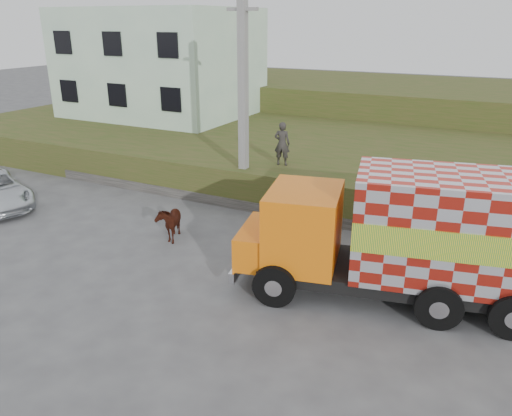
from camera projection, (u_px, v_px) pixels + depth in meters
The scene contains 9 objects.
ground at pixel (203, 255), 15.49m from camera, with size 120.00×120.00×0.00m, color #474749.
embankment at pixel (317, 158), 23.56m from camera, with size 40.00×12.00×1.50m, color #314617.
embankment_far at pixel (380, 105), 33.30m from camera, with size 40.00×12.00×3.00m, color #314617.
retaining_strip at pixel (217, 199), 19.77m from camera, with size 16.00×0.50×0.40m, color #595651.
building at pixel (162, 62), 29.40m from camera, with size 10.00×8.00×6.00m, color silver.
utility_pole at pixel (243, 101), 18.31m from camera, with size 1.20×0.30×8.00m.
cargo_truck at pixel (406, 236), 12.52m from camera, with size 8.04×4.04×3.44m.
cow at pixel (169, 221), 16.51m from camera, with size 0.65×1.43×1.21m, color black.
pedestrian at pixel (282, 144), 19.35m from camera, with size 0.62×0.41×1.70m, color #2D2B28.
Camera 1 is at (7.82, -11.70, 6.86)m, focal length 35.00 mm.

